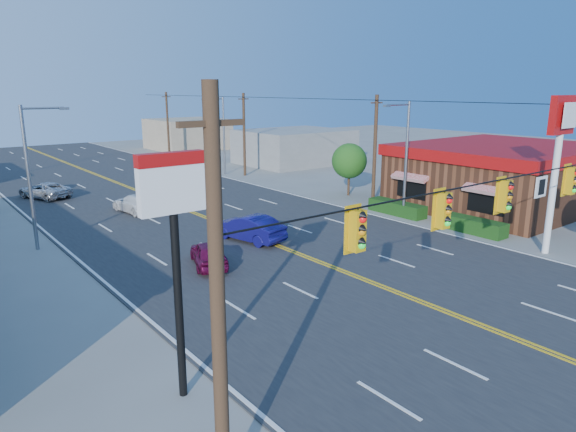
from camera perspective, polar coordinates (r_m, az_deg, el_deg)
ground at (r=20.87m, az=23.16°, el=-12.26°), size 160.00×160.00×0.00m
road at (r=34.32m, az=-7.16°, el=-0.99°), size 20.00×120.00×0.06m
signal_span at (r=19.21m, az=24.38°, el=0.86°), size 24.32×0.34×9.00m
kfc at (r=42.61m, az=22.60°, el=4.21°), size 16.30×12.40×4.70m
kfc_pylon at (r=30.69m, az=27.88°, el=7.17°), size 2.20×0.36×8.50m
pizza_hut_sign at (r=14.34m, az=-12.53°, el=-1.11°), size 1.90×0.30×6.85m
streetlight_se at (r=35.95m, az=12.82°, el=6.75°), size 2.55×0.25×8.00m
streetlight_ne at (r=54.33m, az=-7.33°, el=9.32°), size 2.55×0.25×8.00m
streetlight_sw at (r=31.46m, az=-26.56°, el=4.63°), size 2.55×0.25×8.00m
utility_pole_near at (r=39.64m, az=9.62°, el=7.09°), size 0.28×0.28×8.40m
utility_pole_mid at (r=53.40m, az=-4.89°, el=8.97°), size 0.28×0.28×8.40m
utility_pole_far at (r=69.14m, az=-13.21°, el=9.79°), size 0.28×0.28×8.40m
tree_kfc_rear at (r=43.48m, az=6.82°, el=6.10°), size 2.94×2.94×4.41m
bld_east_mid at (r=62.57m, az=0.71°, el=7.72°), size 12.00×10.00×4.00m
bld_east_far at (r=79.43m, az=-11.12°, el=8.95°), size 10.00×10.00×4.40m
car_magenta at (r=26.37m, az=-8.79°, el=-4.25°), size 2.77×4.13×1.31m
car_blue at (r=30.42m, az=-4.37°, el=-1.43°), size 2.65×4.91×1.54m
car_white at (r=38.93m, az=-16.53°, el=1.30°), size 2.37×4.80×1.34m
car_silver at (r=46.69m, az=-25.44°, el=2.54°), size 3.89×5.19×1.31m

